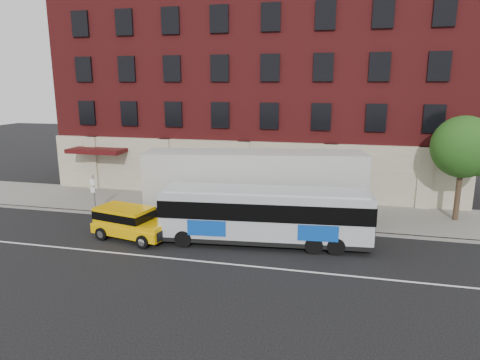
% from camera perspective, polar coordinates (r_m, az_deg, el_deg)
% --- Properties ---
extents(ground, '(120.00, 120.00, 0.00)m').
position_cam_1_polar(ground, '(19.94, -7.11, -11.25)').
color(ground, black).
rests_on(ground, ground).
extents(sidewalk, '(60.00, 6.00, 0.15)m').
position_cam_1_polar(sidewalk, '(28.00, -0.73, -3.83)').
color(sidewalk, gray).
rests_on(sidewalk, ground).
extents(kerb, '(60.00, 0.25, 0.15)m').
position_cam_1_polar(kerb, '(25.23, -2.39, -5.73)').
color(kerb, gray).
rests_on(kerb, ground).
extents(lane_line, '(60.00, 0.12, 0.01)m').
position_cam_1_polar(lane_line, '(20.37, -6.62, -10.68)').
color(lane_line, silver).
rests_on(lane_line, ground).
extents(building, '(30.00, 12.10, 15.00)m').
position_cam_1_polar(building, '(34.56, 2.46, 11.96)').
color(building, maroon).
rests_on(building, sidewalk).
extents(sign_pole, '(0.30, 0.20, 2.50)m').
position_cam_1_polar(sign_pole, '(28.39, -19.10, -1.44)').
color(sign_pole, slate).
rests_on(sign_pole, ground).
extents(street_tree, '(3.60, 3.60, 6.20)m').
position_cam_1_polar(street_tree, '(27.68, 27.92, 3.66)').
color(street_tree, '#382C1C').
rests_on(street_tree, sidewalk).
extents(city_bus, '(10.82, 3.27, 2.92)m').
position_cam_1_polar(city_bus, '(21.70, 3.41, -4.60)').
color(city_bus, '#B0B5BC').
rests_on(city_bus, ground).
extents(yellow_suv, '(4.57, 2.63, 1.70)m').
position_cam_1_polar(yellow_suv, '(23.40, -14.75, -5.34)').
color(yellow_suv, '#FFBD04').
rests_on(yellow_suv, ground).
extents(shipping_container, '(13.00, 4.76, 4.25)m').
position_cam_1_polar(shipping_container, '(25.02, 1.95, -1.06)').
color(shipping_container, black).
rests_on(shipping_container, ground).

